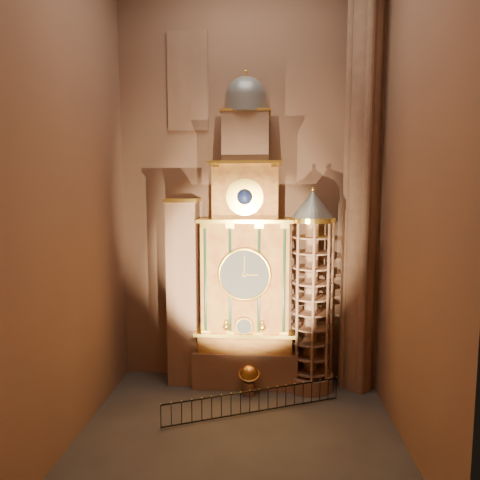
# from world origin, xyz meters

# --- Properties ---
(floor) EXTENTS (14.00, 14.00, 0.00)m
(floor) POSITION_xyz_m (0.00, 0.00, 0.00)
(floor) COLOR #383330
(floor) RESTS_ON ground
(wall_back) EXTENTS (22.00, 0.00, 22.00)m
(wall_back) POSITION_xyz_m (0.00, 6.00, 11.00)
(wall_back) COLOR #91624E
(wall_back) RESTS_ON floor
(wall_left) EXTENTS (0.00, 22.00, 22.00)m
(wall_left) POSITION_xyz_m (-7.00, 0.00, 11.00)
(wall_left) COLOR #91624E
(wall_left) RESTS_ON floor
(wall_right) EXTENTS (0.00, 22.00, 22.00)m
(wall_right) POSITION_xyz_m (7.00, 0.00, 11.00)
(wall_right) COLOR #91624E
(wall_right) RESTS_ON floor
(astronomical_clock) EXTENTS (5.60, 2.41, 16.70)m
(astronomical_clock) POSITION_xyz_m (0.00, 4.96, 6.68)
(astronomical_clock) COLOR #8C634C
(astronomical_clock) RESTS_ON floor
(portrait_tower) EXTENTS (1.80, 1.60, 10.20)m
(portrait_tower) POSITION_xyz_m (-3.40, 4.98, 5.15)
(portrait_tower) COLOR #8C634C
(portrait_tower) RESTS_ON floor
(stair_turret) EXTENTS (2.50, 2.50, 10.80)m
(stair_turret) POSITION_xyz_m (3.50, 4.70, 5.27)
(stair_turret) COLOR #8C634C
(stair_turret) RESTS_ON floor
(gothic_pier) EXTENTS (2.04, 2.04, 22.00)m
(gothic_pier) POSITION_xyz_m (6.10, 5.00, 11.00)
(gothic_pier) COLOR #8C634C
(gothic_pier) RESTS_ON floor
(stained_glass_window) EXTENTS (2.20, 0.14, 5.20)m
(stained_glass_window) POSITION_xyz_m (-3.20, 5.92, 16.50)
(stained_glass_window) COLOR navy
(stained_glass_window) RESTS_ON wall_back
(celestial_globe) EXTENTS (1.10, 1.03, 1.59)m
(celestial_globe) POSITION_xyz_m (0.27, 3.60, 0.95)
(celestial_globe) COLOR #8C634C
(celestial_globe) RESTS_ON floor
(iron_railing) EXTENTS (8.24, 3.38, 1.11)m
(iron_railing) POSITION_xyz_m (0.62, 1.68, 0.60)
(iron_railing) COLOR black
(iron_railing) RESTS_ON floor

